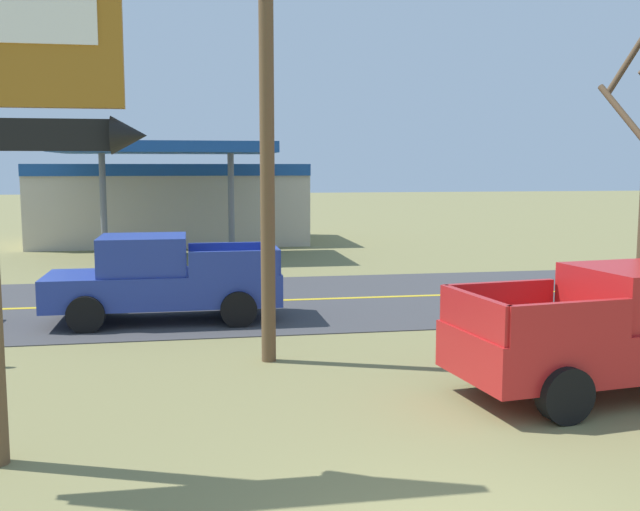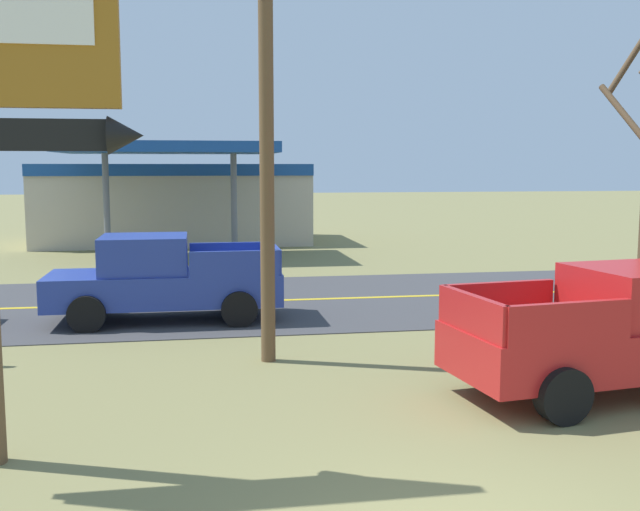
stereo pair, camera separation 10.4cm
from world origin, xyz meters
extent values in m
cube|color=#3D3D3F|center=(0.00, 13.00, 0.01)|extent=(140.00, 8.00, 0.02)
cube|color=gold|center=(0.00, 13.00, 0.02)|extent=(126.00, 0.20, 0.01)
cone|color=black|center=(-3.12, 2.84, 3.87)|extent=(0.40, 0.44, 0.44)
cylinder|color=brown|center=(-1.10, 7.11, 4.18)|extent=(0.26, 0.26, 8.36)
cylinder|color=brown|center=(6.16, 7.45, 5.82)|extent=(1.36, 0.20, 1.94)
cylinder|color=brown|center=(5.52, 6.67, 4.37)|extent=(0.46, 1.46, 1.40)
cube|color=beige|center=(-3.28, 28.91, 1.80)|extent=(12.00, 6.00, 3.60)
cube|color=#19478C|center=(-3.28, 25.86, 3.35)|extent=(12.00, 0.12, 0.50)
cube|color=#19478C|center=(-3.28, 22.91, 4.20)|extent=(8.00, 5.00, 0.40)
cylinder|color=slate|center=(-5.68, 22.91, 2.10)|extent=(0.24, 0.24, 4.20)
cylinder|color=slate|center=(-0.88, 22.91, 2.10)|extent=(0.24, 0.24, 4.20)
cube|color=red|center=(4.03, 4.33, 0.76)|extent=(5.41, 2.63, 0.72)
cube|color=red|center=(2.40, 5.04, 1.40)|extent=(1.95, 0.38, 0.56)
cube|color=red|center=(2.64, 3.21, 1.40)|extent=(1.95, 0.38, 0.56)
cube|color=red|center=(1.55, 4.00, 1.40)|extent=(0.37, 1.88, 0.56)
cylinder|color=black|center=(2.30, 5.09, 0.40)|extent=(0.83, 0.38, 0.80)
cylinder|color=black|center=(2.56, 3.14, 0.40)|extent=(0.83, 0.38, 0.80)
cube|color=#233893|center=(-3.07, 11.00, 0.76)|extent=(5.20, 1.96, 0.72)
cube|color=#233893|center=(-3.52, 11.00, 1.54)|extent=(1.90, 1.80, 0.84)
cube|color=#28333D|center=(-4.41, 11.00, 1.54)|extent=(0.10, 1.66, 0.71)
cube|color=#233893|center=(-1.54, 10.08, 1.40)|extent=(1.95, 0.12, 0.56)
cube|color=#233893|center=(-1.54, 11.92, 1.40)|extent=(1.95, 0.12, 0.56)
cube|color=#233893|center=(-0.57, 11.00, 1.40)|extent=(0.12, 1.88, 0.56)
cylinder|color=black|center=(-4.68, 10.02, 0.40)|extent=(0.80, 0.28, 0.80)
cylinder|color=black|center=(-4.68, 11.98, 0.40)|extent=(0.80, 0.28, 0.80)
cylinder|color=black|center=(-1.46, 10.02, 0.40)|extent=(0.80, 0.28, 0.80)
cylinder|color=black|center=(-1.46, 11.98, 0.40)|extent=(0.80, 0.28, 0.80)
camera|label=1|loc=(-2.46, -5.94, 3.52)|focal=41.47mm
camera|label=2|loc=(-2.35, -5.96, 3.52)|focal=41.47mm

